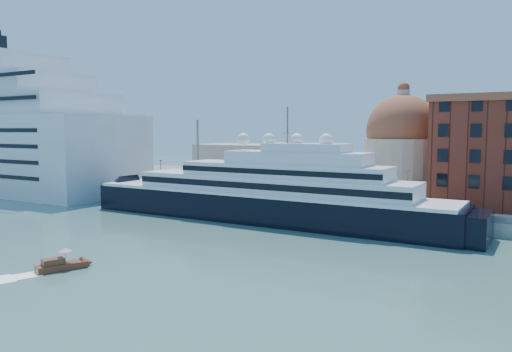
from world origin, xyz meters
The scene contains 9 objects.
ground centered at (0.00, 0.00, 0.00)m, with size 400.00×400.00×0.00m, color #396362.
quay centered at (0.00, 34.00, 1.25)m, with size 180.00×10.00×2.50m, color gray.
land centered at (0.00, 75.00, 1.00)m, with size 260.00×72.00×2.00m, color slate.
quay_fence centered at (0.00, 29.50, 3.10)m, with size 180.00×0.10×1.20m, color slate.
superyacht centered at (0.75, 23.00, 4.54)m, with size 87.95×12.19×26.29m.
service_barge centered at (-59.53, 20.47, 0.74)m, with size 11.62×4.27×2.58m.
water_taxi centered at (-1.33, -20.95, 0.71)m, with size 4.27×6.58×2.97m.
church centered at (6.39, 57.72, 10.91)m, with size 66.00×18.00×25.50m.
lamp_posts centered at (-12.67, 32.27, 9.84)m, with size 120.80×2.40×18.00m.
Camera 1 is at (52.83, -62.38, 18.20)m, focal length 35.00 mm.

